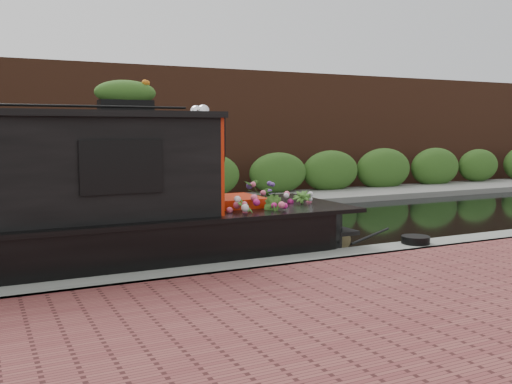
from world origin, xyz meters
name	(u,v)px	position (x,y,z in m)	size (l,w,h in m)	color
ground	(194,238)	(0.00, 0.00, 0.00)	(80.00, 80.00, 0.00)	black
near_bank_coping	(275,278)	(0.00, -3.30, 0.00)	(40.00, 0.60, 0.50)	slate
near_bank_pavers	(487,382)	(0.00, -7.00, 0.00)	(40.00, 7.00, 0.50)	brown
far_bank_path	(138,210)	(0.00, 4.20, 0.00)	(40.00, 2.40, 0.34)	slate
far_hedge	(129,206)	(0.00, 5.10, 0.00)	(40.00, 1.10, 2.80)	#2E551C
far_brick_wall	(112,198)	(0.00, 7.20, 0.00)	(40.00, 1.00, 8.00)	#502B1B
rope_fender	(336,238)	(1.94, -1.95, 0.16)	(0.33, 0.33, 0.43)	brown
coiled_mooring_rope	(416,240)	(2.59, -3.24, 0.31)	(0.45, 0.45, 0.12)	black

